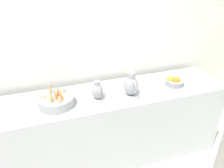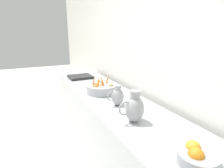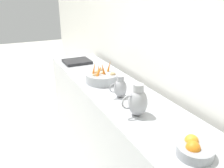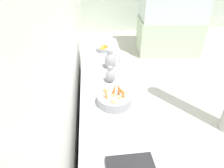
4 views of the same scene
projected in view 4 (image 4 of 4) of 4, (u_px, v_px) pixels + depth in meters
name	position (u px, v px, depth m)	size (l,w,h in m)	color
ground_plane	(212.00, 130.00, 2.92)	(15.27, 15.27, 0.00)	beige
tile_wall_left	(67.00, 22.00, 2.34)	(0.10, 8.34, 3.00)	white
prep_counter	(108.00, 115.00, 2.54)	(0.61, 3.06, 0.90)	#ADAFB5
vegetable_colander	(115.00, 99.00, 2.00)	(0.35, 0.35, 0.22)	#9EA0A5
orange_bowl	(104.00, 49.00, 3.10)	(0.21, 0.21, 0.10)	gray
metal_pitcher_tall	(110.00, 60.00, 2.60)	(0.21, 0.15, 0.25)	#939399
metal_pitcher_short	(111.00, 75.00, 2.32)	(0.17, 0.12, 0.20)	#939399
glass_block_booth	(172.00, 11.00, 4.81)	(1.69, 1.19, 2.07)	#ADC1A3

